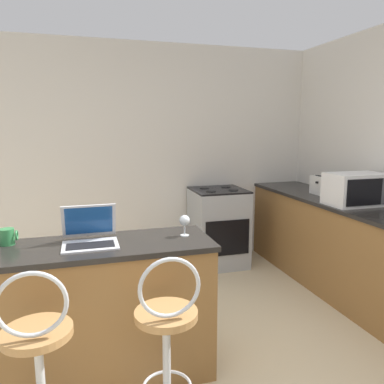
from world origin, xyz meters
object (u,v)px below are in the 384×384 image
at_px(microwave, 356,189).
at_px(stove_range, 218,227).
at_px(bar_stool_near, 39,370).
at_px(toaster, 325,186).
at_px(mug_green, 8,237).
at_px(bar_stool_far, 167,348).
at_px(laptop, 90,234).
at_px(wine_glass_tall, 185,221).

xyz_separation_m(microwave, stove_range, (-0.91, 1.20, -0.61)).
distance_m(bar_stool_near, toaster, 3.22).
bearing_deg(mug_green, microwave, 7.79).
bearing_deg(bar_stool_far, mug_green, 141.62).
distance_m(bar_stool_near, laptop, 0.80).
bearing_deg(stove_range, toaster, -34.76).
height_order(microwave, toaster, microwave).
relative_size(bar_stool_near, laptop, 3.01).
relative_size(bar_stool_near, bar_stool_far, 1.00).
bearing_deg(stove_range, laptop, -131.18).
bearing_deg(bar_stool_far, laptop, 123.09).
relative_size(bar_stool_far, wine_glass_tall, 7.16).
bearing_deg(stove_range, microwave, -52.75).
xyz_separation_m(bar_stool_near, toaster, (2.74, 1.61, 0.55)).
height_order(bar_stool_near, toaster, toaster).
bearing_deg(mug_green, bar_stool_far, -38.38).
height_order(bar_stool_near, wine_glass_tall, wine_glass_tall).
xyz_separation_m(bar_stool_near, wine_glass_tall, (0.89, 0.55, 0.55)).
distance_m(toaster, mug_green, 3.10).
xyz_separation_m(laptop, stove_range, (1.50, 1.72, -0.52)).
xyz_separation_m(bar_stool_far, wine_glass_tall, (0.25, 0.55, 0.55)).
height_order(laptop, toaster, laptop).
bearing_deg(bar_stool_far, wine_glass_tall, 65.71).
bearing_deg(microwave, bar_stool_far, -152.33).
bearing_deg(microwave, mug_green, -172.21).
height_order(bar_stool_far, laptop, laptop).
height_order(bar_stool_near, laptop, laptop).
bearing_deg(toaster, stove_range, 145.24).
height_order(wine_glass_tall, mug_green, wine_glass_tall).
bearing_deg(mug_green, stove_range, 38.76).
distance_m(bar_stool_far, microwave, 2.39).
xyz_separation_m(bar_stool_far, mug_green, (-0.86, 0.68, 0.50)).
bearing_deg(laptop, bar_stool_near, -116.09).
distance_m(bar_stool_near, microwave, 2.96).
relative_size(bar_stool_far, mug_green, 9.68).
xyz_separation_m(bar_stool_near, bar_stool_far, (0.64, 0.00, 0.00)).
xyz_separation_m(microwave, mug_green, (-2.91, -0.40, -0.10)).
xyz_separation_m(bar_stool_near, stove_range, (1.78, 2.28, -0.01)).
distance_m(laptop, mug_green, 0.50).
relative_size(toaster, stove_range, 0.32).
distance_m(bar_stool_near, mug_green, 0.87).
xyz_separation_m(bar_stool_far, stove_range, (1.14, 2.28, -0.01)).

